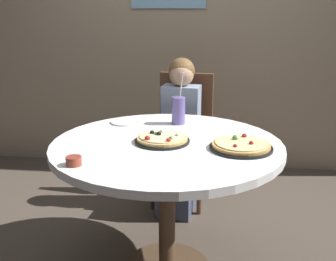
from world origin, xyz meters
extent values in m
cube|color=gray|center=(0.00, 1.70, 1.45)|extent=(5.20, 0.12, 2.90)
cylinder|color=white|center=(0.00, 0.00, 0.73)|extent=(1.19, 1.19, 0.04)
cylinder|color=#4C3826|center=(0.00, 0.00, 0.36)|extent=(0.09, 0.09, 0.69)
cube|color=brown|center=(0.00, 0.87, 0.43)|extent=(0.45, 0.45, 0.04)
cube|color=brown|center=(0.02, 1.04, 0.69)|extent=(0.40, 0.09, 0.52)
cylinder|color=brown|center=(-0.19, 0.72, 0.21)|extent=(0.04, 0.04, 0.41)
cylinder|color=brown|center=(0.15, 0.68, 0.21)|extent=(0.04, 0.04, 0.41)
cylinder|color=brown|center=(-0.15, 1.05, 0.21)|extent=(0.04, 0.04, 0.41)
cylinder|color=brown|center=(0.19, 1.01, 0.21)|extent=(0.04, 0.04, 0.41)
cube|color=#3F4766|center=(-0.02, 0.71, 0.23)|extent=(0.28, 0.35, 0.45)
cube|color=#8C9EB7|center=(0.00, 0.85, 0.67)|extent=(0.28, 0.19, 0.44)
sphere|color=tan|center=(0.00, 0.85, 0.97)|extent=(0.17, 0.17, 0.17)
sphere|color=brown|center=(0.00, 0.86, 0.99)|extent=(0.18, 0.18, 0.18)
cylinder|color=black|center=(-0.03, 0.01, 0.76)|extent=(0.28, 0.28, 0.01)
cylinder|color=#D8B266|center=(-0.03, 0.01, 0.77)|extent=(0.26, 0.26, 0.02)
cylinder|color=beige|center=(-0.03, 0.01, 0.78)|extent=(0.23, 0.23, 0.01)
sphere|color=beige|center=(0.05, 0.02, 0.79)|extent=(0.02, 0.02, 0.02)
sphere|color=#387F33|center=(-0.06, 0.03, 0.79)|extent=(0.02, 0.02, 0.02)
sphere|color=#387F33|center=(0.02, -0.04, 0.79)|extent=(0.02, 0.02, 0.02)
sphere|color=beige|center=(-0.04, 0.07, 0.79)|extent=(0.02, 0.02, 0.02)
sphere|color=black|center=(-0.04, 0.02, 0.79)|extent=(0.02, 0.02, 0.02)
sphere|color=black|center=(-0.08, 0.04, 0.79)|extent=(0.02, 0.02, 0.02)
sphere|color=#B2231E|center=(0.02, -0.08, 0.79)|extent=(0.02, 0.02, 0.02)
sphere|color=#B2231E|center=(-0.09, -0.06, 0.79)|extent=(0.03, 0.03, 0.03)
cylinder|color=black|center=(0.37, -0.06, 0.76)|extent=(0.31, 0.31, 0.01)
cylinder|color=tan|center=(0.37, -0.06, 0.77)|extent=(0.29, 0.29, 0.02)
cylinder|color=beige|center=(0.37, -0.06, 0.78)|extent=(0.25, 0.25, 0.01)
sphere|color=#387F33|center=(0.34, -0.01, 0.79)|extent=(0.03, 0.03, 0.03)
sphere|color=#B2231E|center=(0.42, -0.08, 0.79)|extent=(0.02, 0.02, 0.02)
sphere|color=#B2231E|center=(0.39, 0.04, 0.79)|extent=(0.03, 0.03, 0.03)
sphere|color=#B2231E|center=(0.34, -0.13, 0.79)|extent=(0.02, 0.02, 0.02)
sphere|color=#387F33|center=(0.35, 0.02, 0.79)|extent=(0.02, 0.02, 0.02)
cylinder|color=#6659A5|center=(0.03, 0.37, 0.83)|extent=(0.08, 0.08, 0.16)
cylinder|color=white|center=(0.04, 0.37, 0.95)|extent=(0.03, 0.01, 0.22)
cylinder|color=brown|center=(-0.37, -0.36, 0.77)|extent=(0.07, 0.07, 0.04)
cylinder|color=white|center=(-0.29, 0.35, 0.76)|extent=(0.18, 0.18, 0.01)
camera|label=1|loc=(0.24, -2.02, 1.42)|focal=44.62mm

